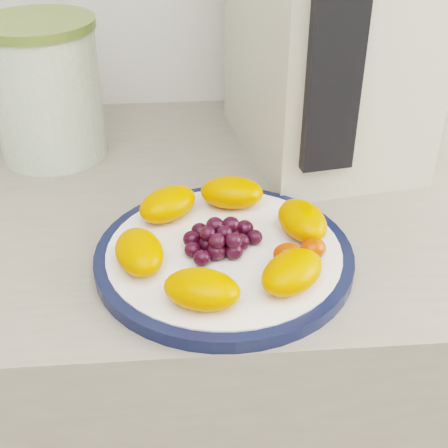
{
  "coord_description": "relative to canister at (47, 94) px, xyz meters",
  "views": [
    {
      "loc": [
        -0.04,
        0.5,
        1.31
      ],
      "look_at": [
        0.0,
        1.04,
        0.95
      ],
      "focal_mm": 50.0,
      "sensor_mm": 36.0,
      "label": 1
    }
  ],
  "objects": [
    {
      "name": "canister_lid",
      "position": [
        0.0,
        0.0,
        0.1
      ],
      "size": [
        0.18,
        0.18,
        0.01
      ],
      "primitive_type": "cylinder",
      "rotation": [
        0.0,
        0.0,
        0.21
      ],
      "color": "olive",
      "rests_on": "canister"
    },
    {
      "name": "appliance_body",
      "position": [
        0.38,
        -0.01,
        0.09
      ],
      "size": [
        0.25,
        0.32,
        0.37
      ],
      "primitive_type": "cube",
      "rotation": [
        0.0,
        0.0,
        0.16
      ],
      "color": "#BAB7A1",
      "rests_on": "counter"
    },
    {
      "name": "cabinet_face",
      "position": [
        0.22,
        -0.12,
        -0.57
      ],
      "size": [
        3.48,
        0.58,
        0.84
      ],
      "primitive_type": "cube",
      "color": "#97745A",
      "rests_on": "floor"
    },
    {
      "name": "canister",
      "position": [
        0.0,
        0.0,
        0.0
      ],
      "size": [
        0.18,
        0.18,
        0.18
      ],
      "primitive_type": "cylinder",
      "rotation": [
        0.0,
        0.0,
        0.21
      ],
      "color": "#2C5F0D",
      "rests_on": "counter"
    },
    {
      "name": "appliance_panel",
      "position": [
        0.35,
        -0.17,
        0.1
      ],
      "size": [
        0.07,
        0.03,
        0.27
      ],
      "primitive_type": "cube",
      "rotation": [
        0.0,
        0.0,
        0.16
      ],
      "color": "black",
      "rests_on": "appliance_body"
    },
    {
      "name": "counter",
      "position": [
        0.22,
        -0.12,
        -0.54
      ],
      "size": [
        3.5,
        0.6,
        0.9
      ],
      "primitive_type": "cube",
      "color": "gray",
      "rests_on": "floor"
    },
    {
      "name": "plate_face",
      "position": [
        0.22,
        -0.28,
        -0.08
      ],
      "size": [
        0.25,
        0.25,
        0.02
      ],
      "primitive_type": "cylinder",
      "color": "white",
      "rests_on": "counter"
    },
    {
      "name": "fruit_plate",
      "position": [
        0.22,
        -0.28,
        -0.06
      ],
      "size": [
        0.24,
        0.24,
        0.04
      ],
      "color": "#EE5F00",
      "rests_on": "plate_face"
    },
    {
      "name": "plate_rim",
      "position": [
        0.22,
        -0.28,
        -0.08
      ],
      "size": [
        0.28,
        0.28,
        0.01
      ],
      "primitive_type": "cylinder",
      "color": "#0E1634",
      "rests_on": "counter"
    }
  ]
}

